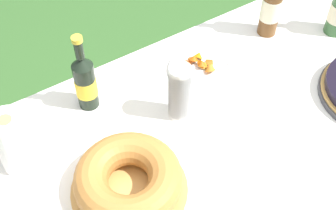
# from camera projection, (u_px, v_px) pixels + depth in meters

# --- Properties ---
(garden_table) EXTENTS (1.89, 0.97, 0.72)m
(garden_table) POSITION_uv_depth(u_px,v_px,m) (218.00, 148.00, 1.55)
(garden_table) COLOR brown
(garden_table) RESTS_ON ground_plane
(tablecloth) EXTENTS (1.90, 0.98, 0.10)m
(tablecloth) POSITION_uv_depth(u_px,v_px,m) (219.00, 139.00, 1.51)
(tablecloth) COLOR white
(tablecloth) RESTS_ON garden_table
(bundt_cake) EXTENTS (0.35, 0.35, 0.11)m
(bundt_cake) POSITION_uv_depth(u_px,v_px,m) (128.00, 180.00, 1.33)
(bundt_cake) COLOR tan
(bundt_cake) RESTS_ON tablecloth
(cup_stack) EXTENTS (0.07, 0.07, 0.21)m
(cup_stack) POSITION_uv_depth(u_px,v_px,m) (179.00, 92.00, 1.48)
(cup_stack) COLOR white
(cup_stack) RESTS_ON tablecloth
(cider_bottle_amber) EXTENTS (0.08, 0.08, 0.35)m
(cider_bottle_amber) POSITION_uv_depth(u_px,v_px,m) (272.00, 3.00, 1.72)
(cider_bottle_amber) COLOR brown
(cider_bottle_amber) RESTS_ON tablecloth
(juice_bottle_red) EXTENTS (0.07, 0.07, 0.30)m
(juice_bottle_red) POSITION_uv_depth(u_px,v_px,m) (85.00, 81.00, 1.51)
(juice_bottle_red) COLOR black
(juice_bottle_red) RESTS_ON tablecloth
(snack_plate_left) EXTENTS (0.23, 0.23, 0.05)m
(snack_plate_left) POSITION_uv_depth(u_px,v_px,m) (200.00, 68.00, 1.68)
(snack_plate_left) COLOR white
(snack_plate_left) RESTS_ON tablecloth
(paper_towel_roll) EXTENTS (0.11, 0.11, 0.21)m
(paper_towel_roll) POSITION_uv_depth(u_px,v_px,m) (14.00, 142.00, 1.36)
(paper_towel_roll) COLOR white
(paper_towel_roll) RESTS_ON tablecloth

